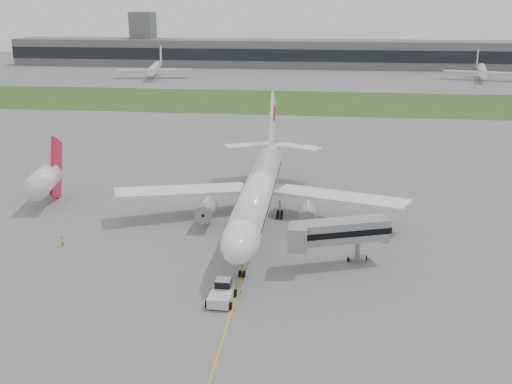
# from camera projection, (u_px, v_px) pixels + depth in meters

# --- Properties ---
(ground) EXTENTS (600.00, 600.00, 0.00)m
(ground) POSITION_uv_depth(u_px,v_px,m) (256.00, 233.00, 88.98)
(ground) COLOR gray
(ground) RESTS_ON ground
(apron_markings) EXTENTS (70.00, 70.00, 0.04)m
(apron_markings) POSITION_uv_depth(u_px,v_px,m) (252.00, 246.00, 84.28)
(apron_markings) COLOR #F3A315
(apron_markings) RESTS_ON ground
(grass_strip) EXTENTS (600.00, 50.00, 0.02)m
(grass_strip) POSITION_uv_depth(u_px,v_px,m) (296.00, 102.00, 201.79)
(grass_strip) COLOR #29501E
(grass_strip) RESTS_ON ground
(terminal_building) EXTENTS (320.00, 22.30, 14.00)m
(terminal_building) POSITION_uv_depth(u_px,v_px,m) (307.00, 54.00, 302.84)
(terminal_building) COLOR slate
(terminal_building) RESTS_ON ground
(control_tower) EXTENTS (12.00, 12.00, 56.00)m
(control_tower) POSITION_uv_depth(u_px,v_px,m) (145.00, 64.00, 317.25)
(control_tower) COLOR slate
(control_tower) RESTS_ON ground
(airliner) EXTENTS (48.13, 53.95, 17.88)m
(airliner) POSITION_uv_depth(u_px,v_px,m) (259.00, 189.00, 91.74)
(airliner) COLOR white
(airliner) RESTS_ON ground
(pushback_tug) EXTENTS (3.26, 4.71, 2.37)m
(pushback_tug) POSITION_uv_depth(u_px,v_px,m) (222.00, 292.00, 68.73)
(pushback_tug) COLOR silver
(pushback_tug) RESTS_ON ground
(jet_bridge) EXTENTS (13.89, 8.21, 6.64)m
(jet_bridge) POSITION_uv_depth(u_px,v_px,m) (334.00, 232.00, 76.57)
(jet_bridge) COLOR gray
(jet_bridge) RESTS_ON ground
(safety_cone_left) EXTENTS (0.42, 0.42, 0.58)m
(safety_cone_left) POSITION_uv_depth(u_px,v_px,m) (215.00, 286.00, 71.84)
(safety_cone_left) COLOR orange
(safety_cone_left) RESTS_ON ground
(safety_cone_right) EXTENTS (0.41, 0.41, 0.56)m
(safety_cone_right) POSITION_uv_depth(u_px,v_px,m) (241.00, 291.00, 70.73)
(safety_cone_right) COLOR orange
(safety_cone_right) RESTS_ON ground
(ground_crew_near) EXTENTS (0.63, 0.47, 1.58)m
(ground_crew_near) POSITION_uv_depth(u_px,v_px,m) (216.00, 281.00, 72.14)
(ground_crew_near) COLOR #BED623
(ground_crew_near) RESTS_ON ground
(ground_crew_far) EXTENTS (0.72, 0.85, 1.57)m
(ground_crew_far) POSITION_uv_depth(u_px,v_px,m) (63.00, 241.00, 84.07)
(ground_crew_far) COLOR #F6F529
(ground_crew_far) RESTS_ON ground
(neighbor_aircraft) EXTENTS (5.61, 14.95, 12.07)m
(neighbor_aircraft) POSITION_uv_depth(u_px,v_px,m) (45.00, 179.00, 99.54)
(neighbor_aircraft) COLOR red
(neighbor_aircraft) RESTS_ON ground
(distant_aircraft_left) EXTENTS (38.97, 35.74, 13.05)m
(distant_aircraft_left) POSITION_uv_depth(u_px,v_px,m) (155.00, 78.00, 262.80)
(distant_aircraft_left) COLOR white
(distant_aircraft_left) RESTS_ON ground
(distant_aircraft_right) EXTENTS (38.71, 35.67, 12.77)m
(distant_aircraft_right) POSITION_uv_depth(u_px,v_px,m) (481.00, 80.00, 255.32)
(distant_aircraft_right) COLOR white
(distant_aircraft_right) RESTS_ON ground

